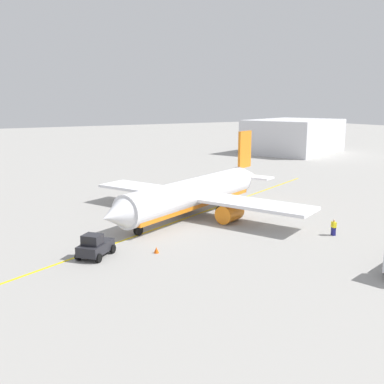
{
  "coord_description": "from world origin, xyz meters",
  "views": [
    {
      "loc": [
        27.24,
        45.72,
        13.83
      ],
      "look_at": [
        0.0,
        0.0,
        3.0
      ],
      "focal_mm": 42.05,
      "sensor_mm": 36.0,
      "label": 1
    }
  ],
  "objects_px": {
    "pushback_tug": "(95,246)",
    "refueling_worker": "(334,228)",
    "airplane": "(194,194)",
    "safety_cone_nose": "(156,250)"
  },
  "relations": [
    {
      "from": "airplane",
      "to": "pushback_tug",
      "type": "bearing_deg",
      "value": 28.32
    },
    {
      "from": "airplane",
      "to": "pushback_tug",
      "type": "xyz_separation_m",
      "value": [
        15.45,
        8.32,
        -1.63
      ]
    },
    {
      "from": "airplane",
      "to": "safety_cone_nose",
      "type": "xyz_separation_m",
      "value": [
        10.24,
        10.18,
        -2.36
      ]
    },
    {
      "from": "refueling_worker",
      "to": "safety_cone_nose",
      "type": "bearing_deg",
      "value": -13.68
    },
    {
      "from": "pushback_tug",
      "to": "safety_cone_nose",
      "type": "distance_m",
      "value": 5.58
    },
    {
      "from": "pushback_tug",
      "to": "safety_cone_nose",
      "type": "xyz_separation_m",
      "value": [
        -5.21,
        1.86,
        -0.73
      ]
    },
    {
      "from": "pushback_tug",
      "to": "refueling_worker",
      "type": "bearing_deg",
      "value": 164.97
    },
    {
      "from": "refueling_worker",
      "to": "safety_cone_nose",
      "type": "relative_size",
      "value": 3.06
    },
    {
      "from": "pushback_tug",
      "to": "refueling_worker",
      "type": "xyz_separation_m",
      "value": [
        -23.61,
        6.34,
        -0.19
      ]
    },
    {
      "from": "airplane",
      "to": "safety_cone_nose",
      "type": "height_order",
      "value": "airplane"
    }
  ]
}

